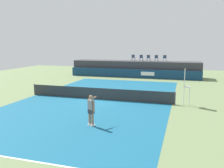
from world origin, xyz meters
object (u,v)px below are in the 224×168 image
(tennis_player, at_px, (91,109))
(tennis_ball, at_px, (34,100))
(spectator_chair_far_left, at_px, (133,57))
(spectator_chair_center, at_px, (149,58))
(net_post_near, at_px, (34,89))
(spectator_chair_left, at_px, (141,58))
(umpire_chair, at_px, (186,84))
(spectator_chair_right, at_px, (156,58))
(net_post_far, at_px, (175,98))
(spectator_chair_far_right, at_px, (165,58))

(tennis_player, height_order, tennis_ball, tennis_player)
(spectator_chair_far_left, distance_m, spectator_chair_center, 2.20)
(spectator_chair_far_left, bearing_deg, net_post_near, -110.93)
(spectator_chair_left, bearing_deg, tennis_ball, -108.68)
(umpire_chair, relative_size, tennis_ball, 40.59)
(spectator_chair_left, distance_m, tennis_player, 21.58)
(spectator_chair_center, relative_size, umpire_chair, 0.32)
(spectator_chair_center, height_order, umpire_chair, spectator_chair_center)
(tennis_player, bearing_deg, spectator_chair_far_left, 95.89)
(tennis_ball, bearing_deg, spectator_chair_right, 65.21)
(umpire_chair, bearing_deg, spectator_chair_right, 104.63)
(umpire_chair, height_order, tennis_ball, umpire_chair)
(umpire_chair, xyz_separation_m, net_post_far, (-0.72, -0.01, -1.09))
(umpire_chair, relative_size, tennis_player, 1.56)
(spectator_chair_center, relative_size, net_post_near, 0.89)
(spectator_chair_far_left, height_order, spectator_chair_left, same)
(spectator_chair_right, relative_size, umpire_chair, 0.32)
(umpire_chair, distance_m, tennis_ball, 12.11)
(spectator_chair_left, height_order, net_post_far, spectator_chair_left)
(tennis_player, bearing_deg, spectator_chair_far_right, 84.25)
(net_post_near, bearing_deg, umpire_chair, 0.03)
(spectator_chair_left, relative_size, tennis_ball, 13.06)
(spectator_chair_far_left, height_order, net_post_near, spectator_chair_far_left)
(spectator_chair_center, bearing_deg, spectator_chair_far_left, 176.05)
(spectator_chair_left, bearing_deg, spectator_chair_right, -0.57)
(spectator_chair_center, height_order, tennis_ball, spectator_chair_center)
(spectator_chair_center, xyz_separation_m, umpire_chair, (5.05, -15.21, -1.11))
(spectator_chair_left, height_order, spectator_chair_right, same)
(net_post_far, height_order, tennis_ball, net_post_far)
(tennis_ball, bearing_deg, tennis_player, -32.53)
(spectator_chair_far_right, xyz_separation_m, net_post_near, (-10.29, -15.23, -2.19))
(spectator_chair_right, bearing_deg, spectator_chair_center, 174.57)
(spectator_chair_center, bearing_deg, spectator_chair_left, -175.19)
(spectator_chair_right, bearing_deg, umpire_chair, -75.37)
(spectator_chair_far_left, xyz_separation_m, tennis_player, (2.24, -21.72, -1.73))
(umpire_chair, xyz_separation_m, net_post_near, (-13.12, -0.01, -1.09))
(net_post_far, bearing_deg, tennis_player, -124.00)
(spectator_chair_center, xyz_separation_m, net_post_near, (-8.07, -15.22, -2.19))
(spectator_chair_center, distance_m, spectator_chair_far_right, 2.22)
(tennis_player, bearing_deg, net_post_near, 141.97)
(spectator_chair_far_left, bearing_deg, umpire_chair, -64.75)
(spectator_chair_left, height_order, tennis_ball, spectator_chair_left)
(spectator_chair_left, distance_m, spectator_chair_far_right, 3.22)
(spectator_chair_far_left, height_order, spectator_chair_center, same)
(net_post_far, xyz_separation_m, tennis_player, (-4.28, -6.35, 0.46))
(spectator_chair_far_left, distance_m, spectator_chair_far_right, 4.42)
(spectator_chair_center, bearing_deg, tennis_ball, -111.54)
(net_post_far, xyz_separation_m, tennis_ball, (-11.12, -1.99, -0.46))
(spectator_chair_right, height_order, net_post_near, spectator_chair_right)
(spectator_chair_right, distance_m, umpire_chair, 15.65)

